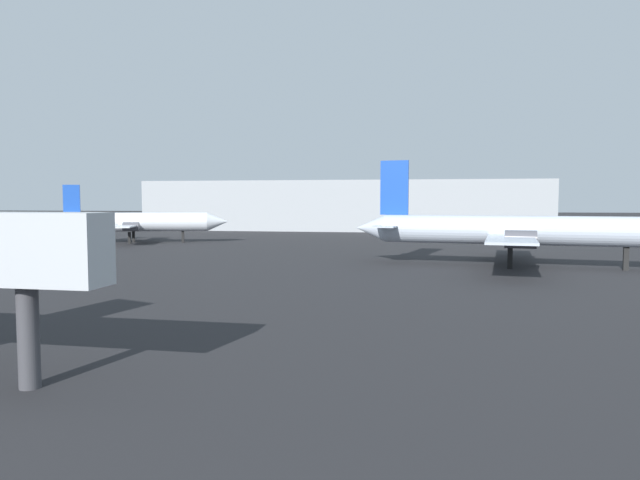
% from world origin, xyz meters
% --- Properties ---
extents(airplane_on_taxiway, '(32.70, 25.21, 10.21)m').
position_xyz_m(airplane_on_taxiway, '(11.42, 49.79, 3.44)').
color(airplane_on_taxiway, '#B2BCCC').
rests_on(airplane_on_taxiway, ground_plane).
extents(airplane_distant, '(25.68, 16.67, 8.48)m').
position_xyz_m(airplane_distant, '(-38.83, 71.39, 3.07)').
color(airplane_distant, silver).
rests_on(airplane_distant, ground_plane).
extents(terminal_building, '(82.07, 23.88, 10.22)m').
position_xyz_m(terminal_building, '(-14.21, 116.71, 5.11)').
color(terminal_building, '#999EA3').
rests_on(terminal_building, ground_plane).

